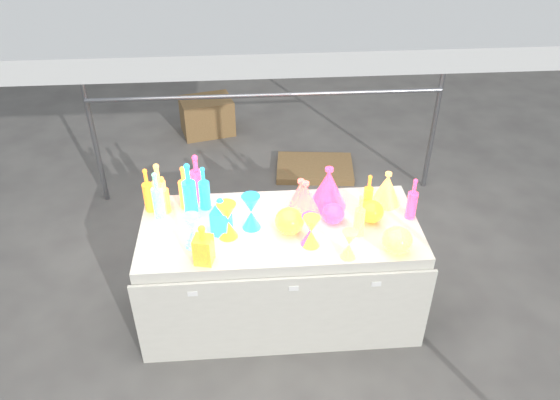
{
  "coord_description": "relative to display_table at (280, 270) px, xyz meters",
  "views": [
    {
      "loc": [
        -0.21,
        -2.78,
        2.9
      ],
      "look_at": [
        0.0,
        0.0,
        0.95
      ],
      "focal_mm": 35.0,
      "sensor_mm": 36.0,
      "label": 1
    }
  ],
  "objects": [
    {
      "name": "bottle_10",
      "position": [
        0.86,
        0.04,
        0.52
      ],
      "size": [
        0.08,
        0.08,
        0.3
      ],
      "primitive_type": null,
      "rotation": [
        0.0,
        0.0,
        -0.15
      ],
      "color": "blue",
      "rests_on": "display_table"
    },
    {
      "name": "bottle_2",
      "position": [
        -0.85,
        0.24,
        0.54
      ],
      "size": [
        0.08,
        0.08,
        0.32
      ],
      "primitive_type": null,
      "rotation": [
        0.0,
        0.0,
        -0.16
      ],
      "color": "yellow",
      "rests_on": "display_table"
    },
    {
      "name": "lampshade_0",
      "position": [
        0.17,
        0.13,
        0.5
      ],
      "size": [
        0.26,
        0.26,
        0.25
      ],
      "primitive_type": null,
      "rotation": [
        0.0,
        0.0,
        0.29
      ],
      "color": "yellow",
      "rests_on": "display_table"
    },
    {
      "name": "display_table",
      "position": [
        0.0,
        0.0,
        0.0
      ],
      "size": [
        1.84,
        0.83,
        0.75
      ],
      "color": "silver",
      "rests_on": "ground"
    },
    {
      "name": "cardboard_box_flat",
      "position": [
        0.49,
        1.85,
        -0.34
      ],
      "size": [
        0.8,
        0.61,
        0.06
      ],
      "primitive_type": "cube",
      "rotation": [
        0.0,
        0.0,
        -0.11
      ],
      "color": "olive",
      "rests_on": "ground"
    },
    {
      "name": "globe_2",
      "position": [
        0.59,
        0.02,
        0.44
      ],
      "size": [
        0.21,
        0.21,
        0.13
      ],
      "primitive_type": null,
      "rotation": [
        0.0,
        0.0,
        -0.36
      ],
      "color": "yellow",
      "rests_on": "display_table"
    },
    {
      "name": "hourglass_5",
      "position": [
        -0.18,
        0.0,
        0.5
      ],
      "size": [
        0.16,
        0.16,
        0.24
      ],
      "primitive_type": null,
      "rotation": [
        0.0,
        0.0,
        -0.38
      ],
      "color": "#15781B",
      "rests_on": "display_table"
    },
    {
      "name": "hourglass_0",
      "position": [
        -0.33,
        -0.08,
        0.5
      ],
      "size": [
        0.16,
        0.16,
        0.25
      ],
      "primitive_type": null,
      "rotation": [
        0.0,
        0.0,
        0.42
      ],
      "color": "yellow",
      "rests_on": "display_table"
    },
    {
      "name": "bottle_1",
      "position": [
        -0.48,
        0.24,
        0.54
      ],
      "size": [
        0.08,
        0.08,
        0.32
      ],
      "primitive_type": null,
      "rotation": [
        0.0,
        0.0,
        -0.05
      ],
      "color": "#15781B",
      "rests_on": "display_table"
    },
    {
      "name": "globe_1",
      "position": [
        0.68,
        -0.3,
        0.45
      ],
      "size": [
        0.23,
        0.23,
        0.15
      ],
      "primitive_type": null,
      "rotation": [
        0.0,
        0.0,
        0.28
      ],
      "color": "#15876A",
      "rests_on": "display_table"
    },
    {
      "name": "bottle_7",
      "position": [
        -0.57,
        0.19,
        0.57
      ],
      "size": [
        0.12,
        0.12,
        0.38
      ],
      "primitive_type": null,
      "rotation": [
        0.0,
        0.0,
        -0.42
      ],
      "color": "#15781B",
      "rests_on": "display_table"
    },
    {
      "name": "hourglass_3",
      "position": [
        -0.54,
        -0.15,
        0.49
      ],
      "size": [
        0.14,
        0.14,
        0.22
      ],
      "primitive_type": null,
      "rotation": [
        0.0,
        0.0,
        0.24
      ],
      "color": "#C6277A",
      "rests_on": "display_table"
    },
    {
      "name": "bottle_0",
      "position": [
        -0.75,
        0.22,
        0.51
      ],
      "size": [
        0.08,
        0.08,
        0.27
      ],
      "primitive_type": null,
      "rotation": [
        0.0,
        0.0,
        0.1
      ],
      "color": "red",
      "rests_on": "display_table"
    },
    {
      "name": "ground",
      "position": [
        -0.0,
        0.01,
        -0.37
      ],
      "size": [
        80.0,
        80.0,
        0.0
      ],
      "primitive_type": "plane",
      "color": "slate",
      "rests_on": "ground"
    },
    {
      "name": "globe_3",
      "position": [
        0.35,
        0.02,
        0.43
      ],
      "size": [
        0.18,
        0.18,
        0.12
      ],
      "primitive_type": null,
      "rotation": [
        0.0,
        0.0,
        0.21
      ],
      "color": "blue",
      "rests_on": "display_table"
    },
    {
      "name": "bottle_3",
      "position": [
        -0.54,
        0.36,
        0.55
      ],
      "size": [
        0.11,
        0.11,
        0.34
      ],
      "primitive_type": null,
      "rotation": [
        0.0,
        0.0,
        -0.27
      ],
      "color": "blue",
      "rests_on": "display_table"
    },
    {
      "name": "globe_0",
      "position": [
        0.05,
        -0.06,
        0.45
      ],
      "size": [
        0.19,
        0.19,
        0.15
      ],
      "primitive_type": null,
      "rotation": [
        0.0,
        0.0,
        0.02
      ],
      "color": "red",
      "rests_on": "display_table"
    },
    {
      "name": "lampshade_3",
      "position": [
        0.74,
        0.21,
        0.49
      ],
      "size": [
        0.25,
        0.25,
        0.24
      ],
      "primitive_type": null,
      "rotation": [
        0.0,
        0.0,
        0.32
      ],
      "color": "#15876A",
      "rests_on": "display_table"
    },
    {
      "name": "decanter_1",
      "position": [
        -0.47,
        -0.3,
        0.51
      ],
      "size": [
        0.13,
        0.13,
        0.26
      ],
      "primitive_type": null,
      "rotation": [
        0.0,
        0.0,
        -0.22
      ],
      "color": "yellow",
      "rests_on": "display_table"
    },
    {
      "name": "bottle_9",
      "position": [
        0.59,
        0.13,
        0.51
      ],
      "size": [
        0.07,
        0.07,
        0.28
      ],
      "primitive_type": null,
      "rotation": [
        0.0,
        0.0,
        -0.11
      ],
      "color": "yellow",
      "rests_on": "display_table"
    },
    {
      "name": "bottle_4",
      "position": [
        -0.77,
        0.22,
        0.56
      ],
      "size": [
        0.11,
        0.11,
        0.37
      ],
      "primitive_type": null,
      "rotation": [
        0.0,
        0.0,
        -0.36
      ],
      "color": "#15876A",
      "rests_on": "display_table"
    },
    {
      "name": "bottle_11",
      "position": [
        0.48,
        -0.12,
        0.52
      ],
      "size": [
        0.08,
        0.08,
        0.3
      ],
      "primitive_type": null,
      "rotation": [
        0.0,
        0.0,
        -0.24
      ],
      "color": "#15876A",
      "rests_on": "display_table"
    },
    {
      "name": "hourglass_4",
      "position": [
        0.17,
        -0.2,
        0.48
      ],
      "size": [
        0.11,
        0.11,
        0.21
      ],
      "primitive_type": null,
      "rotation": [
        0.0,
        0.0,
        0.06
      ],
      "color": "red",
      "rests_on": "display_table"
    },
    {
      "name": "lampshade_1",
      "position": [
        0.15,
        0.17,
        0.5
      ],
      "size": [
        0.24,
        0.24,
        0.24
      ],
      "primitive_type": null,
      "rotation": [
        0.0,
        0.0,
        0.2
      ],
      "color": "yellow",
      "rests_on": "display_table"
    },
    {
      "name": "cardboard_box_closed",
      "position": [
        -0.61,
        2.77,
        -0.17
      ],
      "size": [
        0.63,
        0.52,
        0.4
      ],
      "primitive_type": "cube",
      "rotation": [
        0.0,
        0.0,
        0.24
      ],
      "color": "olive",
      "rests_on": "ground"
    },
    {
      "name": "bottle_6",
      "position": [
        -0.61,
        0.27,
        0.53
      ],
      "size": [
        0.09,
        0.09,
        0.32
      ],
      "primitive_type": null,
      "rotation": [
        0.0,
        0.0,
        0.14
      ],
      "color": "red",
      "rests_on": "display_table"
    },
    {
      "name": "hourglass_2",
      "position": [
        0.38,
        -0.33,
        0.47
      ],
      "size": [
        0.1,
        0.1,
        0.19
      ],
      "primitive_type": null,
      "rotation": [
        0.0,
        0.0,
        0.03
      ],
      "color": "#15876A",
      "rests_on": "display_table"
    },
    {
      "name": "lampshade_2",
      "position": [
        0.34,
        0.21,
        0.52
      ],
      "size": [
        0.31,
        0.31,
        0.29
      ],
      "primitive_type": null,
      "rotation": [
        0.0,
        0.0,
        -0.26
      ],
      "color": "blue",
      "rests_on": "display_table"
    },
    {
      "name": "bottle_5",
      "position": [
        -0.78,
        0.17,
        0.54
      ],
      "size": [
        0.07,
        0.07,
        0.33
      ],
      "primitive_type": null,
      "rotation": [
        0.0,
        0.0,
        -0.02
      ],
      "color": "#C6277A",
      "rests_on": "display_table"
    },
    {
      "name": "hourglass_1",
      "position": [
        0.17,
        -0.19,
        0.48
      ],
      "size": [
        0.13,
        0.13,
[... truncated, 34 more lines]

